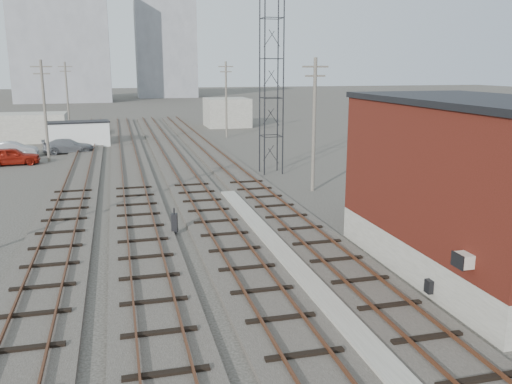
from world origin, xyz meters
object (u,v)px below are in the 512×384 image
object	(u,v)px
car_red	(12,156)
car_silver	(13,150)
site_trailer	(79,134)
switch_stand	(174,223)
car_grey	(68,146)

from	to	relation	value
car_red	car_silver	bearing A→B (deg)	3.89
car_silver	site_trailer	bearing A→B (deg)	-42.59
site_trailer	car_red	size ratio (longest dim) A/B	1.46
switch_stand	car_red	world-z (taller)	car_red
switch_stand	car_red	size ratio (longest dim) A/B	0.28
switch_stand	car_silver	distance (m)	30.69
switch_stand	car_silver	xyz separation A→B (m)	(-12.25, 28.14, 0.13)
car_red	car_silver	distance (m)	4.49
switch_stand	car_grey	world-z (taller)	car_grey
car_silver	car_grey	size ratio (longest dim) A/B	0.92
switch_stand	car_red	xyz separation A→B (m)	(-11.56, 23.70, 0.17)
car_silver	car_grey	distance (m)	5.09
switch_stand	car_silver	world-z (taller)	car_silver
car_red	car_grey	distance (m)	7.15
car_red	car_grey	xyz separation A→B (m)	(4.23, 5.77, -0.07)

